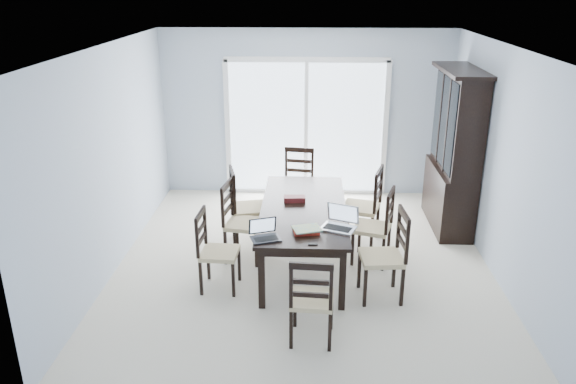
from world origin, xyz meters
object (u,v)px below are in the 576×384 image
Objects in this scene: chair_left_mid at (237,213)px; chair_left_far at (242,198)px; laptop_dark at (266,235)px; cell_phone at (313,244)px; chair_left_near at (211,242)px; chair_end_far at (298,175)px; chair_right_mid at (380,219)px; chair_right_near at (391,246)px; game_box at (295,199)px; chair_end_near at (312,292)px; hot_tub at (280,143)px; laptop_silver at (338,224)px; dining_table at (304,213)px; china_hutch at (454,152)px; chair_right_far at (369,198)px.

chair_left_mid is 0.96× the size of chair_left_far.
cell_phone is (0.49, -0.10, -0.04)m from laptop_dark.
chair_left_near is 0.92× the size of chair_end_far.
chair_end_far is at bearing 160.51° from chair_left_near.
chair_right_near is at bearing -160.56° from chair_right_mid.
chair_right_near is at bearing 73.26° from chair_left_mid.
chair_right_near is 1.40m from game_box.
chair_end_near is 0.47× the size of hot_tub.
laptop_silver is at bearing 31.43° from chair_left_far.
hot_tub reaches higher than cell_phone.
laptop_silver reaches higher than dining_table.
chair_left_mid is 1.96m from chair_right_near.
chair_left_near is 0.76m from chair_left_mid.
chair_left_mid is at bearing -176.33° from game_box.
chair_left_near is at bearing 76.06° from chair_end_far.
laptop_silver is at bearing 92.81° from chair_left_near.
chair_left_near is at bearing 126.89° from chair_right_mid.
chair_end_far is at bearing 131.28° from chair_left_far.
chair_end_far is 2.70× the size of laptop_silver.
china_hutch is 1.92× the size of chair_left_mid.
chair_end_near is at bearing 50.69° from chair_left_near.
chair_left_mid is 3.50m from hot_tub.
chair_end_far reaches higher than chair_right_mid.
cell_phone is at bearing 73.75° from chair_left_near.
chair_left_near is at bearing 134.49° from laptop_dark.
china_hutch is at bearing 90.00° from chair_left_far.
laptop_dark is 0.81× the size of laptop_silver.
game_box is (-0.01, -1.38, 0.17)m from chair_end_far.
chair_left_mid is at bearing 121.89° from chair_end_near.
chair_left_mid is at bearing 72.20° from chair_end_far.
laptop_dark is at bearing 93.30° from chair_right_near.
chair_left_mid reaches higher than cell_phone.
chair_right_far is 2.37m from chair_end_near.
game_box is at bearing 98.26° from cell_phone.
chair_left_near and chair_end_near have the same top height.
chair_end_near is (0.90, -2.18, -0.06)m from chair_left_far.
dining_table is 0.23m from game_box.
chair_right_far is at bearing 127.01° from chair_left_near.
chair_left_far is 1.81m from cell_phone.
china_hutch reaches higher than laptop_silver.
chair_right_far is 3.44× the size of laptop_dark.
chair_end_far is (0.70, 1.00, -0.02)m from chair_left_far.
laptop_silver is at bearing -58.05° from game_box.
hot_tub is at bearing 39.10° from chair_right_mid.
laptop_dark is at bearing -112.80° from dining_table.
chair_right_mid reaches higher than dining_table.
chair_end_far reaches higher than chair_left_near.
chair_left_mid reaches higher than chair_end_near.
chair_right_near is 1.35m from chair_right_far.
chair_left_far is at bearing 145.13° from dining_table.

